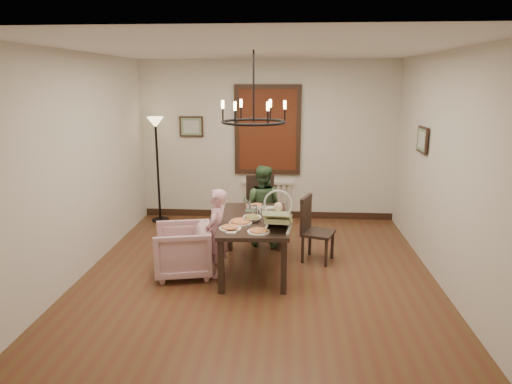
# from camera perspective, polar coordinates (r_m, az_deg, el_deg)

# --- Properties ---
(room_shell) EXTENTS (4.51, 5.00, 2.81)m
(room_shell) POSITION_cam_1_polar(r_m,az_deg,el_deg) (5.99, 0.51, 3.72)
(room_shell) COLOR brown
(room_shell) RESTS_ON ground
(dining_table) EXTENTS (0.93, 1.56, 0.71)m
(dining_table) POSITION_cam_1_polar(r_m,az_deg,el_deg) (5.93, -0.28, -4.10)
(dining_table) COLOR black
(dining_table) RESTS_ON room_shell
(chair_far) EXTENTS (0.55, 0.55, 1.01)m
(chair_far) POSITION_cam_1_polar(r_m,az_deg,el_deg) (7.07, 0.84, -2.13)
(chair_far) COLOR black
(chair_far) RESTS_ON room_shell
(chair_right) EXTENTS (0.51, 0.51, 0.91)m
(chair_right) POSITION_cam_1_polar(r_m,az_deg,el_deg) (6.34, 7.78, -4.63)
(chair_right) COLOR black
(chair_right) RESTS_ON room_shell
(armchair) EXTENTS (0.85, 0.84, 0.66)m
(armchair) POSITION_cam_1_polar(r_m,az_deg,el_deg) (5.97, -9.13, -7.20)
(armchair) COLOR beige
(armchair) RESTS_ON room_shell
(elderly_woman) EXTENTS (0.29, 0.38, 0.95)m
(elderly_woman) POSITION_cam_1_polar(r_m,az_deg,el_deg) (5.83, -4.92, -6.05)
(elderly_woman) COLOR #DD9CB0
(elderly_woman) RESTS_ON room_shell
(seated_man) EXTENTS (0.58, 0.50, 1.02)m
(seated_man) POSITION_cam_1_polar(r_m,az_deg,el_deg) (6.86, 0.75, -2.60)
(seated_man) COLOR #385834
(seated_man) RESTS_ON room_shell
(baby_bouncer) EXTENTS (0.42, 0.54, 0.33)m
(baby_bouncer) POSITION_cam_1_polar(r_m,az_deg,el_deg) (5.44, 2.75, -3.05)
(baby_bouncer) COLOR #BED190
(baby_bouncer) RESTS_ON dining_table
(salad_bowl) EXTENTS (0.28, 0.28, 0.07)m
(salad_bowl) POSITION_cam_1_polar(r_m,az_deg,el_deg) (5.79, -0.51, -3.33)
(salad_bowl) COLOR white
(salad_bowl) RESTS_ON dining_table
(pizza_platter) EXTENTS (0.29, 0.29, 0.04)m
(pizza_platter) POSITION_cam_1_polar(r_m,az_deg,el_deg) (5.70, -1.93, -3.77)
(pizza_platter) COLOR tan
(pizza_platter) RESTS_ON dining_table
(drinking_glass) EXTENTS (0.08, 0.08, 0.15)m
(drinking_glass) POSITION_cam_1_polar(r_m,az_deg,el_deg) (5.99, -0.20, -2.33)
(drinking_glass) COLOR silver
(drinking_glass) RESTS_ON dining_table
(window_blinds) EXTENTS (1.00, 0.03, 1.40)m
(window_blinds) POSITION_cam_1_polar(r_m,az_deg,el_deg) (8.03, 1.46, 7.75)
(window_blinds) COLOR #602E13
(window_blinds) RESTS_ON room_shell
(radiator) EXTENTS (0.92, 0.12, 0.62)m
(radiator) POSITION_cam_1_polar(r_m,az_deg,el_deg) (8.28, 1.41, -0.87)
(radiator) COLOR silver
(radiator) RESTS_ON room_shell
(picture_back) EXTENTS (0.42, 0.03, 0.36)m
(picture_back) POSITION_cam_1_polar(r_m,az_deg,el_deg) (8.21, -8.09, 8.10)
(picture_back) COLOR black
(picture_back) RESTS_ON room_shell
(picture_right) EXTENTS (0.03, 0.42, 0.36)m
(picture_right) POSITION_cam_1_polar(r_m,az_deg,el_deg) (6.72, 20.09, 6.15)
(picture_right) COLOR black
(picture_right) RESTS_ON room_shell
(floor_lamp) EXTENTS (0.30, 0.30, 1.80)m
(floor_lamp) POSITION_cam_1_polar(r_m,az_deg,el_deg) (8.14, -12.16, 2.55)
(floor_lamp) COLOR black
(floor_lamp) RESTS_ON room_shell
(chandelier) EXTENTS (0.80, 0.80, 0.04)m
(chandelier) POSITION_cam_1_polar(r_m,az_deg,el_deg) (5.67, -0.30, 8.75)
(chandelier) COLOR black
(chandelier) RESTS_ON room_shell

